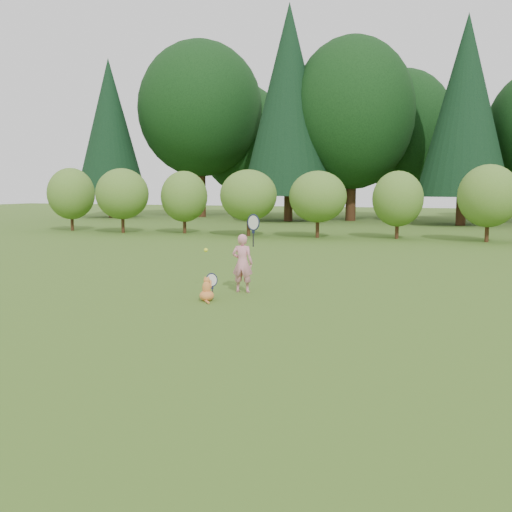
% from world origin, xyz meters
% --- Properties ---
extents(ground, '(100.00, 100.00, 0.00)m').
position_xyz_m(ground, '(0.00, 0.00, 0.00)').
color(ground, '#325718').
rests_on(ground, ground).
extents(shrub_row, '(28.00, 3.00, 2.80)m').
position_xyz_m(shrub_row, '(0.00, 13.00, 1.40)').
color(shrub_row, '#4B7624').
rests_on(shrub_row, ground).
extents(woodland_backdrop, '(48.00, 10.00, 15.00)m').
position_xyz_m(woodland_backdrop, '(0.00, 23.00, 7.50)').
color(woodland_backdrop, black).
rests_on(woodland_backdrop, ground).
extents(child, '(0.61, 0.32, 1.63)m').
position_xyz_m(child, '(-0.10, 0.90, 0.57)').
color(child, pink).
rests_on(child, ground).
extents(cat, '(0.37, 0.62, 0.57)m').
position_xyz_m(cat, '(-0.37, -0.07, 0.22)').
color(cat, orange).
rests_on(cat, ground).
extents(tennis_ball, '(0.07, 0.07, 0.07)m').
position_xyz_m(tennis_ball, '(-0.87, 0.93, 0.75)').
color(tennis_ball, yellow).
rests_on(tennis_ball, ground).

